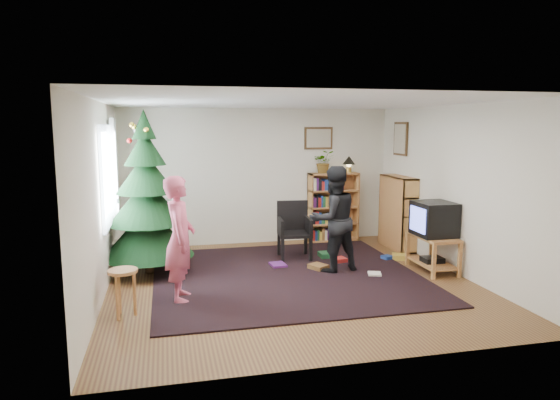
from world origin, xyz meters
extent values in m
plane|color=brown|center=(0.00, 0.00, 0.00)|extent=(5.00, 5.00, 0.00)
plane|color=white|center=(0.00, 0.00, 2.50)|extent=(5.00, 5.00, 0.00)
cube|color=silver|center=(0.00, 2.50, 1.25)|extent=(5.00, 0.02, 2.50)
cube|color=silver|center=(0.00, -2.50, 1.25)|extent=(5.00, 0.02, 2.50)
cube|color=silver|center=(-2.50, 0.00, 1.25)|extent=(0.02, 5.00, 2.50)
cube|color=silver|center=(2.50, 0.00, 1.25)|extent=(0.02, 5.00, 2.50)
cube|color=black|center=(0.00, 0.30, 0.01)|extent=(3.80, 3.60, 0.02)
cube|color=silver|center=(-2.47, 0.60, 1.50)|extent=(0.04, 1.20, 1.40)
cube|color=silver|center=(-2.43, 1.30, 1.50)|extent=(0.06, 0.35, 1.60)
cube|color=#4C3319|center=(1.15, 2.48, 1.95)|extent=(0.55, 0.03, 0.42)
cube|color=beige|center=(1.15, 2.48, 1.95)|extent=(0.47, 0.01, 0.34)
cube|color=#4C3319|center=(2.48, 1.75, 1.95)|extent=(0.03, 0.50, 0.60)
cube|color=beige|center=(2.48, 1.75, 1.95)|extent=(0.01, 0.42, 0.52)
cylinder|color=#3F2816|center=(-1.97, 0.92, 0.13)|extent=(0.13, 0.13, 0.26)
cone|color=black|center=(-1.97, 0.92, 0.64)|extent=(1.34, 1.34, 0.75)
cone|color=black|center=(-1.97, 0.92, 1.09)|extent=(1.12, 1.12, 0.67)
cone|color=black|center=(-1.97, 0.92, 1.50)|extent=(0.86, 0.86, 0.59)
cone|color=black|center=(-1.97, 0.92, 1.88)|extent=(0.60, 0.60, 0.52)
cone|color=black|center=(-1.97, 0.92, 2.21)|extent=(0.35, 0.35, 0.43)
cube|color=#C68B46|center=(1.42, 2.34, 0.65)|extent=(0.95, 0.30, 1.30)
cube|color=#C68B46|center=(1.42, 2.34, 1.29)|extent=(0.95, 0.30, 0.03)
cube|color=#C68B46|center=(2.34, 1.50, 0.65)|extent=(0.30, 0.95, 1.30)
cube|color=#C68B46|center=(2.34, 1.50, 1.29)|extent=(0.30, 0.95, 0.03)
cube|color=#C68B46|center=(2.22, 0.05, 0.53)|extent=(0.47, 0.85, 0.04)
cube|color=#C68B46|center=(2.01, -0.34, 0.26)|extent=(0.05, 0.05, 0.51)
cube|color=#C68B46|center=(2.43, -0.34, 0.26)|extent=(0.05, 0.05, 0.51)
cube|color=#C68B46|center=(2.01, 0.45, 0.26)|extent=(0.05, 0.05, 0.51)
cube|color=#C68B46|center=(2.43, 0.45, 0.26)|extent=(0.05, 0.05, 0.51)
cube|color=#C68B46|center=(2.22, 0.05, 0.12)|extent=(0.43, 0.81, 0.03)
cube|color=black|center=(2.22, 0.05, 0.17)|extent=(0.30, 0.25, 0.08)
cube|color=black|center=(2.22, 0.05, 0.80)|extent=(0.53, 0.58, 0.51)
cube|color=#5D6FFF|center=(1.95, 0.05, 0.80)|extent=(0.01, 0.46, 0.37)
cube|color=black|center=(0.35, 1.18, 0.42)|extent=(0.56, 0.56, 0.05)
cube|color=black|center=(0.35, 1.41, 0.69)|extent=(0.52, 0.10, 0.52)
cube|color=black|center=(0.12, 0.95, 0.21)|extent=(0.05, 0.05, 0.42)
cube|color=black|center=(0.58, 0.95, 0.21)|extent=(0.05, 0.05, 0.42)
cube|color=black|center=(0.12, 1.40, 0.21)|extent=(0.05, 0.05, 0.42)
cube|color=black|center=(0.58, 1.40, 0.21)|extent=(0.05, 0.05, 0.42)
cylinder|color=#C68B46|center=(-2.20, -0.80, 0.54)|extent=(0.34, 0.34, 0.04)
cylinder|color=#C68B46|center=(-2.08, -0.80, 0.26)|extent=(0.04, 0.04, 0.52)
cylinder|color=#C68B46|center=(-2.26, -0.69, 0.26)|extent=(0.04, 0.04, 0.52)
cylinder|color=#C68B46|center=(-2.26, -0.90, 0.26)|extent=(0.04, 0.04, 0.52)
imported|color=#CA506C|center=(-1.54, -0.38, 0.79)|extent=(0.42, 0.60, 1.58)
imported|color=black|center=(0.74, 0.39, 0.80)|extent=(0.89, 0.75, 1.60)
imported|color=gray|center=(1.22, 2.34, 1.51)|extent=(0.43, 0.39, 0.43)
cylinder|color=#A57F33|center=(1.72, 2.34, 1.35)|extent=(0.10, 0.10, 0.10)
sphere|color=#FFD88C|center=(1.72, 2.34, 1.46)|extent=(0.10, 0.10, 0.10)
cone|color=black|center=(1.72, 2.34, 1.54)|extent=(0.24, 0.24, 0.16)
cube|color=#A51E19|center=(1.01, 0.80, 0.04)|extent=(0.20, 0.20, 0.08)
cube|color=navy|center=(1.82, 0.78, 0.04)|extent=(0.20, 0.20, 0.08)
cube|color=#1E592D|center=(0.87, 1.12, 0.04)|extent=(0.20, 0.20, 0.08)
cube|color=gold|center=(2.04, 0.76, 0.04)|extent=(0.20, 0.20, 0.08)
cube|color=brown|center=(0.55, 0.48, 0.04)|extent=(0.20, 0.20, 0.08)
cube|color=beige|center=(1.26, 0.01, 0.04)|extent=(0.20, 0.20, 0.08)
cube|color=#4C1959|center=(-0.02, 0.79, 0.04)|extent=(0.20, 0.20, 0.08)
camera|label=1|loc=(-1.68, -6.58, 2.19)|focal=32.00mm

